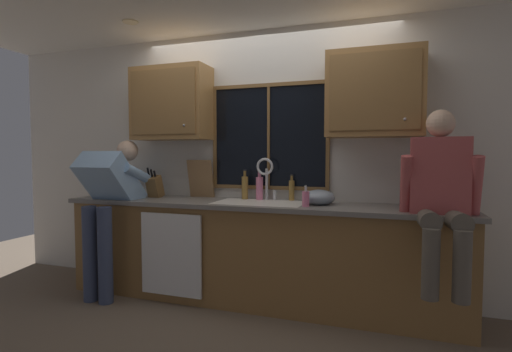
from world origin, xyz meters
The scene contains 24 objects.
back_wall centered at (0.00, 0.06, 1.27)m, with size 5.97×0.12×2.55m, color silver.
ceiling_downlight_left centered at (-1.07, -0.60, 2.54)m, with size 0.14×0.14×0.01m, color #FFEAB2.
window_glass centered at (0.05, -0.01, 1.52)m, with size 1.10×0.02×0.95m, color black.
window_frame_top centered at (0.05, -0.02, 2.02)m, with size 1.17×0.02×0.04m, color brown.
window_frame_bottom centered at (0.05, -0.02, 1.03)m, with size 1.17×0.02×0.04m, color brown.
window_frame_left centered at (-0.51, -0.02, 1.52)m, with size 0.04×0.02×0.95m, color brown.
window_frame_right centered at (0.62, -0.02, 1.52)m, with size 0.04×0.02×0.95m, color brown.
window_mullion_center centered at (0.05, -0.02, 1.52)m, with size 0.02×0.02×0.95m, color brown.
lower_cabinet_run centered at (0.00, -0.29, 0.44)m, with size 3.57×0.58×0.88m, color olive.
countertop centered at (0.00, -0.31, 0.90)m, with size 3.63×0.62×0.04m, color slate.
dishwasher_front centered at (-0.68, -0.61, 0.46)m, with size 0.60×0.02×0.74m, color white.
upper_cabinet_left centered at (-0.92, -0.17, 1.86)m, with size 0.79×0.36×0.72m.
upper_cabinet_right centered at (1.03, -0.17, 1.86)m, with size 0.79×0.36×0.72m.
sink centered at (0.05, -0.30, 0.82)m, with size 0.80×0.46×0.21m.
faucet centered at (0.06, -0.12, 1.17)m, with size 0.18×0.09×0.40m.
person_standing centered at (-1.35, -0.58, 0.94)m, with size 0.53×0.72×1.50m.
person_sitting_on_counter centered at (1.50, -0.57, 1.10)m, with size 0.54×0.60×1.26m.
knife_block centered at (-1.08, -0.25, 1.03)m, with size 0.12×0.18×0.32m.
cutting_board centered at (-0.64, -0.09, 1.11)m, with size 0.27×0.02×0.39m, color #997047.
mixing_bowl centered at (0.59, -0.25, 0.98)m, with size 0.27×0.27×0.14m, color #8C99A8.
soap_dispenser centered at (0.50, -0.43, 0.99)m, with size 0.06×0.07×0.18m.
bottle_green_glass centered at (-0.16, -0.10, 1.04)m, with size 0.06×0.06×0.29m.
bottle_tall_clear centered at (-0.01, -0.10, 1.04)m, with size 0.07×0.07×0.28m.
bottle_amber_small centered at (0.30, -0.07, 1.02)m, with size 0.05×0.05×0.25m.
Camera 1 is at (1.12, -3.56, 1.35)m, focal length 26.82 mm.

